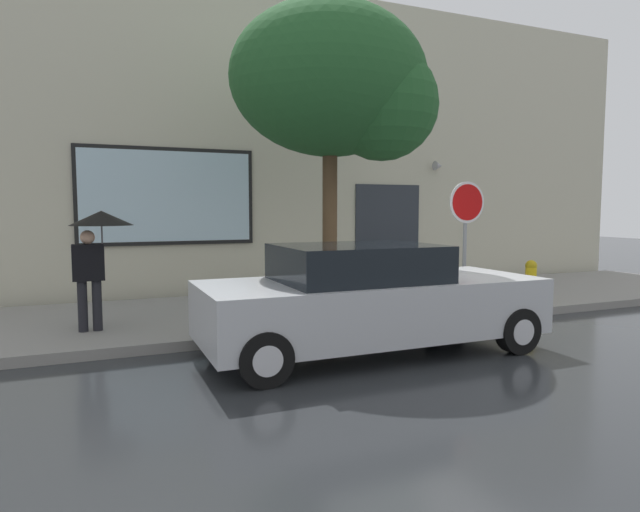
{
  "coord_description": "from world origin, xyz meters",
  "views": [
    {
      "loc": [
        -4.28,
        -6.57,
        1.99
      ],
      "look_at": [
        -0.75,
        1.8,
        1.2
      ],
      "focal_mm": 30.36,
      "sensor_mm": 36.0,
      "label": 1
    }
  ],
  "objects_px": {
    "fire_hydrant": "(531,280)",
    "stop_sign": "(466,219)",
    "street_tree": "(341,86)",
    "parked_car": "(370,300)",
    "pedestrian_with_umbrella": "(97,237)"
  },
  "relations": [
    {
      "from": "fire_hydrant",
      "to": "pedestrian_with_umbrella",
      "type": "xyz_separation_m",
      "value": [
        -8.12,
        0.38,
        1.03
      ]
    },
    {
      "from": "fire_hydrant",
      "to": "pedestrian_with_umbrella",
      "type": "relative_size",
      "value": 0.45
    },
    {
      "from": "street_tree",
      "to": "stop_sign",
      "type": "relative_size",
      "value": 2.29
    },
    {
      "from": "street_tree",
      "to": "pedestrian_with_umbrella",
      "type": "bearing_deg",
      "value": 177.59
    },
    {
      "from": "fire_hydrant",
      "to": "pedestrian_with_umbrella",
      "type": "bearing_deg",
      "value": 177.29
    },
    {
      "from": "fire_hydrant",
      "to": "stop_sign",
      "type": "bearing_deg",
      "value": -171.96
    },
    {
      "from": "parked_car",
      "to": "stop_sign",
      "type": "bearing_deg",
      "value": 29.12
    },
    {
      "from": "parked_car",
      "to": "street_tree",
      "type": "height_order",
      "value": "street_tree"
    },
    {
      "from": "fire_hydrant",
      "to": "pedestrian_with_umbrella",
      "type": "height_order",
      "value": "pedestrian_with_umbrella"
    },
    {
      "from": "fire_hydrant",
      "to": "street_tree",
      "type": "distance_m",
      "value": 5.49
    },
    {
      "from": "parked_car",
      "to": "street_tree",
      "type": "distance_m",
      "value": 3.97
    },
    {
      "from": "street_tree",
      "to": "stop_sign",
      "type": "distance_m",
      "value": 3.31
    },
    {
      "from": "parked_car",
      "to": "pedestrian_with_umbrella",
      "type": "distance_m",
      "value": 4.18
    },
    {
      "from": "street_tree",
      "to": "stop_sign",
      "type": "xyz_separation_m",
      "value": [
        2.33,
        -0.48,
        -2.3
      ]
    },
    {
      "from": "fire_hydrant",
      "to": "street_tree",
      "type": "relative_size",
      "value": 0.15
    }
  ]
}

